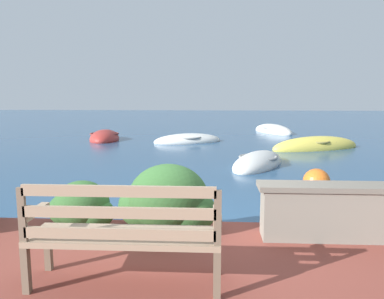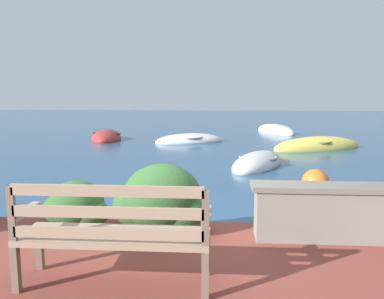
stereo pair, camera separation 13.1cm
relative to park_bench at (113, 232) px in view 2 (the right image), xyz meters
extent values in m
plane|color=navy|center=(0.33, 1.70, -0.71)|extent=(80.00, 80.00, 0.00)
cube|color=brown|center=(-0.79, 0.26, -0.29)|extent=(0.06, 0.06, 0.40)
cube|color=brown|center=(0.79, 0.26, -0.29)|extent=(0.06, 0.06, 0.40)
cube|color=brown|center=(-0.79, -0.16, -0.29)|extent=(0.06, 0.06, 0.40)
cube|color=brown|center=(0.79, -0.16, -0.29)|extent=(0.06, 0.06, 0.40)
cube|color=gray|center=(0.00, 0.05, -0.06)|extent=(1.63, 0.48, 0.05)
cube|color=gray|center=(0.00, -0.16, 0.04)|extent=(1.55, 0.04, 0.09)
cube|color=gray|center=(0.00, -0.16, 0.22)|extent=(1.55, 0.04, 0.09)
cube|color=gray|center=(0.00, -0.16, 0.39)|extent=(1.55, 0.04, 0.09)
cube|color=brown|center=(-0.79, -0.16, 0.19)|extent=(0.06, 0.04, 0.45)
cube|color=brown|center=(0.79, -0.16, 0.19)|extent=(0.06, 0.04, 0.45)
cube|color=gray|center=(-0.79, 0.05, 0.14)|extent=(0.07, 0.43, 0.05)
cube|color=gray|center=(0.79, 0.05, 0.14)|extent=(0.07, 0.43, 0.05)
cube|color=gray|center=(2.40, 1.20, -0.20)|extent=(2.18, 0.35, 0.57)
cube|color=#6C655B|center=(2.40, 1.20, 0.12)|extent=(2.29, 0.39, 0.06)
ellipsoid|color=#2D5628|center=(-0.87, 1.42, -0.19)|extent=(0.68, 0.62, 0.58)
ellipsoid|color=#2D5628|center=(-1.06, 1.47, -0.28)|extent=(0.51, 0.46, 0.41)
ellipsoid|color=#2D5628|center=(-0.70, 1.38, -0.30)|extent=(0.48, 0.43, 0.38)
ellipsoid|color=#2D5628|center=(0.22, 1.34, -0.08)|extent=(0.96, 0.86, 0.82)
ellipsoid|color=#2D5628|center=(-0.05, 1.42, -0.20)|extent=(0.72, 0.65, 0.58)
ellipsoid|color=#2D5628|center=(0.46, 1.30, -0.22)|extent=(0.67, 0.60, 0.53)
ellipsoid|color=#426B33|center=(2.01, 1.33, -0.23)|extent=(0.61, 0.55, 0.52)
ellipsoid|color=#426B33|center=(1.85, 1.37, -0.30)|extent=(0.45, 0.41, 0.36)
ellipsoid|color=#426B33|center=(2.17, 1.30, -0.32)|extent=(0.42, 0.38, 0.33)
ellipsoid|color=silver|center=(1.94, 6.78, -0.66)|extent=(2.02, 2.83, 0.63)
torus|color=gray|center=(1.94, 6.78, -0.48)|extent=(1.35, 1.35, 0.07)
cube|color=#846647|center=(2.11, 7.14, -0.51)|extent=(0.77, 0.44, 0.04)
cube|color=#846647|center=(1.80, 6.48, -0.51)|extent=(0.77, 0.44, 0.04)
ellipsoid|color=#DBC64C|center=(4.29, 9.94, -0.65)|extent=(3.48, 2.18, 0.77)
torus|color=olive|center=(4.29, 9.94, -0.44)|extent=(1.24, 1.24, 0.07)
cube|color=#846647|center=(4.75, 10.14, -0.47)|extent=(0.40, 0.73, 0.04)
cube|color=#846647|center=(3.90, 9.78, -0.47)|extent=(0.40, 0.73, 0.04)
ellipsoid|color=silver|center=(-0.23, 11.55, -0.66)|extent=(2.98, 2.17, 0.60)
torus|color=gray|center=(-0.23, 11.55, -0.49)|extent=(1.56, 1.56, 0.07)
cube|color=#846647|center=(0.15, 11.71, -0.52)|extent=(0.49, 0.91, 0.04)
cube|color=#846647|center=(-0.54, 11.41, -0.52)|extent=(0.49, 0.91, 0.04)
ellipsoid|color=#9E2D28|center=(-3.69, 12.05, -0.65)|extent=(1.49, 2.46, 0.74)
torus|color=brown|center=(-3.69, 12.05, -0.44)|extent=(1.33, 1.33, 0.07)
cube|color=#846647|center=(-3.63, 11.71, -0.47)|extent=(0.93, 0.26, 0.04)
cube|color=#846647|center=(-3.73, 12.34, -0.47)|extent=(0.93, 0.26, 0.04)
ellipsoid|color=silver|center=(3.72, 15.55, -0.65)|extent=(2.07, 3.12, 0.73)
torus|color=gray|center=(3.72, 15.55, -0.45)|extent=(1.36, 1.36, 0.07)
cube|color=#846647|center=(3.55, 15.96, -0.48)|extent=(0.80, 0.42, 0.04)
cube|color=#846647|center=(3.86, 15.21, -0.48)|extent=(0.80, 0.42, 0.04)
sphere|color=orange|center=(2.86, 4.56, -0.61)|extent=(0.55, 0.55, 0.55)
torus|color=navy|center=(2.86, 4.56, -0.61)|extent=(0.60, 0.60, 0.07)
camera|label=1|loc=(0.74, -2.97, 1.15)|focal=35.00mm
camera|label=2|loc=(0.87, -2.97, 1.15)|focal=35.00mm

